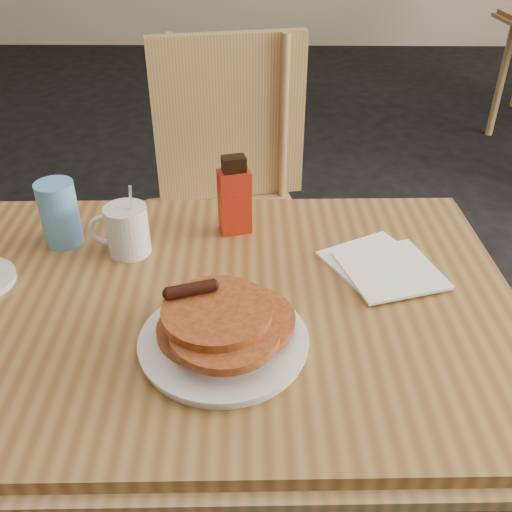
{
  "coord_description": "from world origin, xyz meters",
  "views": [
    {
      "loc": [
        0.05,
        -0.79,
        1.39
      ],
      "look_at": [
        0.04,
        0.03,
        0.84
      ],
      "focal_mm": 40.0,
      "sensor_mm": 36.0,
      "label": 1
    }
  ],
  "objects": [
    {
      "name": "blue_tumbler",
      "position": [
        -0.36,
        0.22,
        0.82
      ],
      "size": [
        0.08,
        0.08,
        0.14
      ],
      "primitive_type": "cylinder",
      "rotation": [
        0.0,
        0.0,
        -0.04
      ],
      "color": "#5B9BD5",
      "rests_on": "main_table"
    },
    {
      "name": "main_table",
      "position": [
        -0.05,
        0.03,
        0.71
      ],
      "size": [
        1.2,
        0.83,
        0.75
      ],
      "rotation": [
        0.0,
        0.0,
        0.03
      ],
      "color": "olive",
      "rests_on": "floor"
    },
    {
      "name": "coffee_mug",
      "position": [
        -0.22,
        0.18,
        0.8
      ],
      "size": [
        0.12,
        0.09,
        0.16
      ],
      "rotation": [
        0.0,
        0.0,
        -0.08
      ],
      "color": "silver",
      "rests_on": "main_table"
    },
    {
      "name": "chair_main_far",
      "position": [
        -0.05,
        0.77,
        0.62
      ],
      "size": [
        0.55,
        0.55,
        1.03
      ],
      "rotation": [
        0.0,
        0.0,
        0.21
      ],
      "color": "tan",
      "rests_on": "floor"
    },
    {
      "name": "syrup_bottle",
      "position": [
        -0.01,
        0.27,
        0.83
      ],
      "size": [
        0.07,
        0.06,
        0.17
      ],
      "rotation": [
        0.0,
        0.0,
        0.28
      ],
      "color": "maroon",
      "rests_on": "main_table"
    },
    {
      "name": "napkin_stack",
      "position": [
        0.29,
        0.13,
        0.76
      ],
      "size": [
        0.25,
        0.26,
        0.01
      ],
      "rotation": [
        0.0,
        0.0,
        0.51
      ],
      "color": "white",
      "rests_on": "main_table"
    },
    {
      "name": "pancake_plate",
      "position": [
        -0.01,
        -0.1,
        0.78
      ],
      "size": [
        0.28,
        0.28,
        0.1
      ],
      "rotation": [
        0.0,
        0.0,
        -0.11
      ],
      "color": "silver",
      "rests_on": "main_table"
    }
  ]
}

